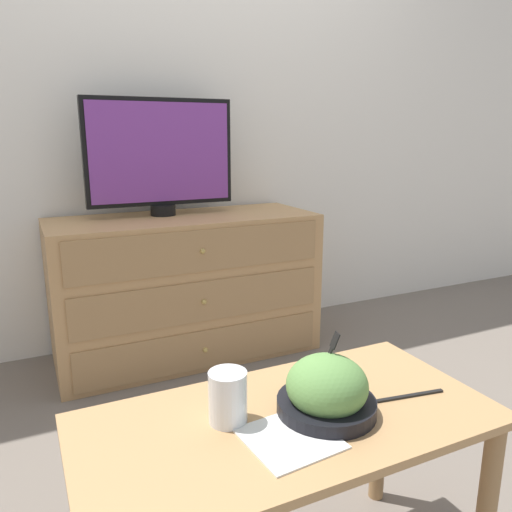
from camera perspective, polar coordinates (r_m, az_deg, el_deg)
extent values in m
plane|color=#70665B|center=(2.88, -7.39, -8.40)|extent=(12.00, 12.00, 0.00)
cube|color=white|center=(2.71, -8.45, 18.25)|extent=(12.00, 0.05, 2.60)
cube|color=tan|center=(2.49, -7.95, -3.48)|extent=(1.26, 0.49, 0.70)
cube|color=#A1794C|center=(2.35, -5.87, -10.58)|extent=(1.16, 0.01, 0.19)
sphere|color=tan|center=(2.34, -5.82, -10.63)|extent=(0.02, 0.02, 0.02)
cube|color=#A1794C|center=(2.26, -6.01, -5.18)|extent=(1.16, 0.01, 0.19)
sphere|color=tan|center=(2.26, -5.96, -5.23)|extent=(0.02, 0.02, 0.02)
cube|color=#A1794C|center=(2.20, -6.16, 0.58)|extent=(1.16, 0.01, 0.19)
sphere|color=tan|center=(2.19, -6.11, 0.55)|extent=(0.02, 0.02, 0.02)
cylinder|color=black|center=(2.46, -10.57, 5.18)|extent=(0.12, 0.12, 0.05)
cube|color=black|center=(2.44, -10.91, 11.56)|extent=(0.70, 0.04, 0.50)
cube|color=#7A3893|center=(2.42, -10.77, 11.55)|extent=(0.66, 0.01, 0.46)
cube|color=tan|center=(1.14, 3.78, -18.23)|extent=(0.91, 0.45, 0.02)
cylinder|color=#9C7549|center=(1.39, 24.81, -25.06)|extent=(0.04, 0.04, 0.47)
cylinder|color=#9C7549|center=(1.61, 13.98, -18.53)|extent=(0.04, 0.04, 0.47)
cylinder|color=black|center=(1.15, 8.03, -16.58)|extent=(0.22, 0.22, 0.03)
ellipsoid|color=#66994C|center=(1.12, 8.11, -14.42)|extent=(0.18, 0.18, 0.13)
cube|color=black|center=(1.13, 7.64, -12.80)|extent=(0.06, 0.02, 0.14)
cube|color=black|center=(1.11, 9.01, -9.50)|extent=(0.02, 0.03, 0.03)
cylinder|color=beige|center=(1.10, -3.22, -16.76)|extent=(0.07, 0.07, 0.07)
cylinder|color=white|center=(1.09, -3.24, -15.79)|extent=(0.08, 0.08, 0.11)
cube|color=white|center=(1.06, 3.87, -20.06)|extent=(0.19, 0.19, 0.00)
cube|color=black|center=(1.25, 17.18, -15.01)|extent=(0.17, 0.04, 0.01)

